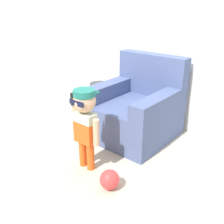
{
  "coord_description": "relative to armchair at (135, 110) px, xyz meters",
  "views": [
    {
      "loc": [
        1.96,
        -2.42,
        1.64
      ],
      "look_at": [
        0.23,
        -0.36,
        0.48
      ],
      "focal_mm": 42.0,
      "sensor_mm": 36.0,
      "label": 1
    }
  ],
  "objects": [
    {
      "name": "toy_ball",
      "position": [
        0.46,
        -1.05,
        -0.25
      ],
      "size": [
        0.19,
        0.19,
        0.19
      ],
      "color": "#D13838",
      "rests_on": "ground_plane"
    },
    {
      "name": "wall_back",
      "position": [
        -0.2,
        0.54,
        0.96
      ],
      "size": [
        10.0,
        0.05,
        2.6
      ],
      "color": "silver",
      "rests_on": "ground_plane"
    },
    {
      "name": "armchair",
      "position": [
        0.0,
        0.0,
        0.0
      ],
      "size": [
        0.96,
        0.99,
        1.0
      ],
      "color": "#475684",
      "rests_on": "ground_plane"
    },
    {
      "name": "person_child",
      "position": [
        0.05,
        -0.94,
        0.24
      ],
      "size": [
        0.35,
        0.26,
        0.86
      ],
      "color": "#E05119",
      "rests_on": "ground_plane"
    },
    {
      "name": "ground_plane",
      "position": [
        -0.2,
        -0.14,
        -0.34
      ],
      "size": [
        10.0,
        10.0,
        0.0
      ],
      "primitive_type": "plane",
      "color": "#BCB29E"
    },
    {
      "name": "side_table",
      "position": [
        -0.74,
        0.13,
        -0.03
      ],
      "size": [
        0.29,
        0.29,
        0.52
      ],
      "color": "#333333",
      "rests_on": "ground_plane"
    }
  ]
}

